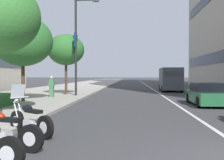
# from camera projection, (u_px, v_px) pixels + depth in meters

# --- Properties ---
(sidewalk_right_plaza) EXTENTS (160.00, 9.27, 0.15)m
(sidewalk_right_plaza) POSITION_uv_depth(u_px,v_px,m) (71.00, 88.00, 35.65)
(sidewalk_right_plaza) COLOR #A39E93
(sidewalk_right_plaza) RESTS_ON ground
(lane_centre_stripe) EXTENTS (110.00, 0.16, 0.01)m
(lane_centre_stripe) POSITION_uv_depth(u_px,v_px,m) (149.00, 87.00, 39.84)
(lane_centre_stripe) COLOR silver
(lane_centre_stripe) RESTS_ON ground
(motorcycle_second_in_row) EXTENTS (0.79, 2.20, 1.10)m
(motorcycle_second_in_row) POSITION_uv_depth(u_px,v_px,m) (2.00, 132.00, 6.28)
(motorcycle_second_in_row) COLOR black
(motorcycle_second_in_row) RESTS_ON ground
(motorcycle_nearest_camera) EXTENTS (1.37, 1.80, 1.49)m
(motorcycle_nearest_camera) POSITION_uv_depth(u_px,v_px,m) (30.00, 120.00, 7.80)
(motorcycle_nearest_camera) COLOR black
(motorcycle_nearest_camera) RESTS_ON ground
(car_following_behind) EXTENTS (4.15, 1.96, 1.34)m
(car_following_behind) POSITION_uv_depth(u_px,v_px,m) (208.00, 94.00, 15.60)
(car_following_behind) COLOR #236038
(car_following_behind) RESTS_ON ground
(delivery_van_ahead) EXTENTS (5.66, 2.37, 2.57)m
(delivery_van_ahead) POSITION_uv_depth(u_px,v_px,m) (170.00, 79.00, 29.24)
(delivery_van_ahead) COLOR #4C5156
(delivery_van_ahead) RESTS_ON ground
(street_lamp_with_banners) EXTENTS (1.26, 2.01, 7.73)m
(street_lamp_with_banners) POSITION_uv_depth(u_px,v_px,m) (79.00, 38.00, 21.00)
(street_lamp_with_banners) COLOR #232326
(street_lamp_with_banners) RESTS_ON sidewalk_right_plaza
(street_tree_far_plaza) EXTENTS (3.76, 3.76, 5.40)m
(street_tree_far_plaza) POSITION_uv_depth(u_px,v_px,m) (23.00, 41.00, 16.61)
(street_tree_far_plaza) COLOR #473323
(street_tree_far_plaza) RESTS_ON sidewalk_right_plaza
(street_tree_by_lamp_post) EXTENTS (3.12, 3.12, 5.13)m
(street_tree_by_lamp_post) POSITION_uv_depth(u_px,v_px,m) (66.00, 50.00, 22.40)
(street_tree_by_lamp_post) COLOR #473323
(street_tree_by_lamp_post) RESTS_ON sidewalk_right_plaza
(pedestrian_on_plaza) EXTENTS (0.28, 0.41, 1.57)m
(pedestrian_on_plaza) POSITION_uv_depth(u_px,v_px,m) (52.00, 86.00, 19.65)
(pedestrian_on_plaza) COLOR #3F724C
(pedestrian_on_plaza) RESTS_ON sidewalk_right_plaza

